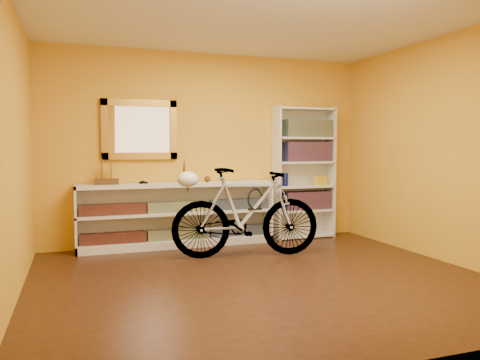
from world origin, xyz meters
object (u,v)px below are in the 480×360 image
object	(u,v)px
bookcase	(304,173)
helmet	(188,179)
bicycle	(246,212)
console_unit	(178,215)

from	to	relation	value
bookcase	helmet	world-z (taller)	bookcase
bookcase	bicycle	distance (m)	1.55
bookcase	bicycle	world-z (taller)	bookcase
console_unit	helmet	bearing A→B (deg)	-92.97
console_unit	bicycle	distance (m)	1.08
helmet	console_unit	bearing A→B (deg)	87.03
bicycle	console_unit	bearing A→B (deg)	45.53
bicycle	helmet	world-z (taller)	bicycle
console_unit	bicycle	size ratio (longest dim) A/B	1.42
console_unit	helmet	xyz separation A→B (m)	(-0.04, -0.75, 0.52)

